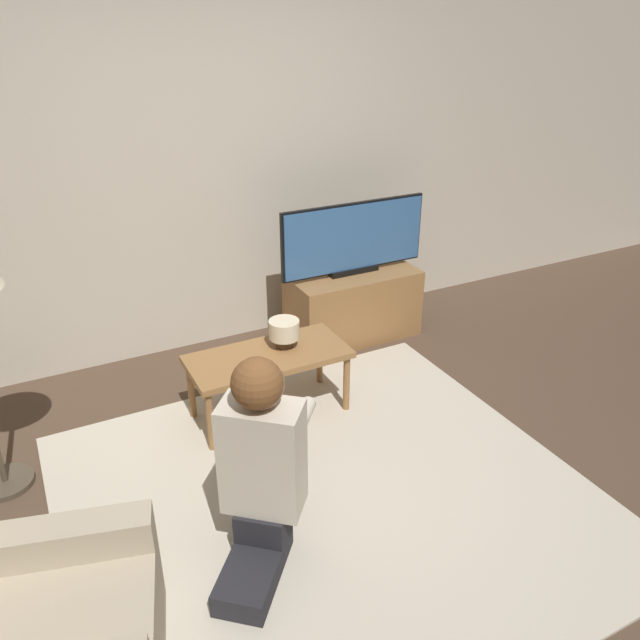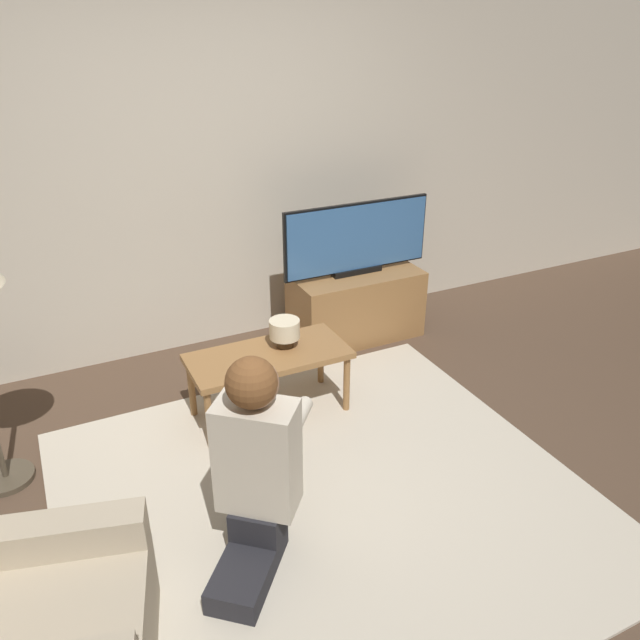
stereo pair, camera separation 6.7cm
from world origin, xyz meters
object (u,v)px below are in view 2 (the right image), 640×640
object	(u,v)px
person_kneeling	(256,460)
tv	(357,238)
table_lamp	(285,331)
coffee_table	(269,361)

from	to	relation	value
person_kneeling	tv	bearing A→B (deg)	-89.94
person_kneeling	table_lamp	xyz separation A→B (m)	(0.57, 1.02, 0.01)
tv	coffee_table	world-z (taller)	tv
tv	table_lamp	xyz separation A→B (m)	(-0.84, -0.64, -0.25)
table_lamp	tv	bearing A→B (deg)	37.55
coffee_table	table_lamp	world-z (taller)	table_lamp
coffee_table	person_kneeling	size ratio (longest dim) A/B	0.94
coffee_table	person_kneeling	xyz separation A→B (m)	(-0.44, -0.98, 0.14)
tv	table_lamp	distance (m)	1.08
person_kneeling	table_lamp	bearing A→B (deg)	-78.81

